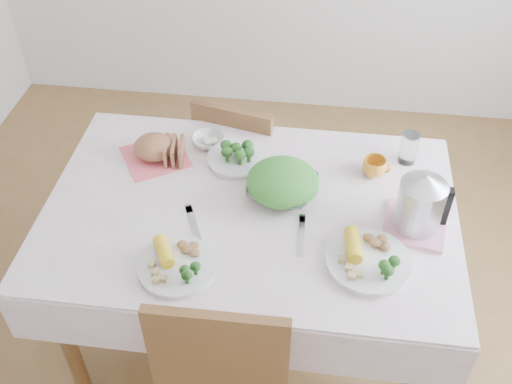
# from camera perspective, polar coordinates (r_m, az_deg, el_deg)

# --- Properties ---
(floor) EXTENTS (3.60, 3.60, 0.00)m
(floor) POSITION_cam_1_polar(r_m,az_deg,el_deg) (2.77, -0.47, -12.76)
(floor) COLOR olive
(floor) RESTS_ON ground
(dining_table) EXTENTS (1.40, 0.90, 0.75)m
(dining_table) POSITION_cam_1_polar(r_m,az_deg,el_deg) (2.47, -0.52, -7.85)
(dining_table) COLOR brown
(dining_table) RESTS_ON floor
(tablecloth) EXTENTS (1.50, 1.00, 0.01)m
(tablecloth) POSITION_cam_1_polar(r_m,az_deg,el_deg) (2.19, -0.59, -1.53)
(tablecloth) COLOR white
(tablecloth) RESTS_ON dining_table
(chair_far) EXTENTS (0.46, 0.46, 0.84)m
(chair_far) POSITION_cam_1_polar(r_m,az_deg,el_deg) (2.88, -0.89, 3.51)
(chair_far) COLOR brown
(chair_far) RESTS_ON floor
(salad_bowl) EXTENTS (0.30, 0.30, 0.06)m
(salad_bowl) POSITION_cam_1_polar(r_m,az_deg,el_deg) (2.22, 2.53, 0.32)
(salad_bowl) COLOR white
(salad_bowl) RESTS_ON tablecloth
(dinner_plate_left) EXTENTS (0.29, 0.29, 0.02)m
(dinner_plate_left) POSITION_cam_1_polar(r_m,az_deg,el_deg) (2.00, -7.49, -7.06)
(dinner_plate_left) COLOR white
(dinner_plate_left) RESTS_ON tablecloth
(dinner_plate_right) EXTENTS (0.35, 0.35, 0.02)m
(dinner_plate_right) POSITION_cam_1_polar(r_m,az_deg,el_deg) (2.03, 10.64, -6.54)
(dinner_plate_right) COLOR white
(dinner_plate_right) RESTS_ON tablecloth
(broccoli_plate) EXTENTS (0.28, 0.28, 0.02)m
(broccoli_plate) POSITION_cam_1_polar(r_m,az_deg,el_deg) (2.38, -1.87, 3.17)
(broccoli_plate) COLOR beige
(broccoli_plate) RESTS_ON tablecloth
(napkin) EXTENTS (0.33, 0.33, 0.00)m
(napkin) POSITION_cam_1_polar(r_m,az_deg,el_deg) (2.43, -9.56, 3.32)
(napkin) COLOR #FF656F
(napkin) RESTS_ON tablecloth
(bread_loaf) EXTENTS (0.19, 0.19, 0.10)m
(bread_loaf) POSITION_cam_1_polar(r_m,az_deg,el_deg) (2.40, -9.71, 4.35)
(bread_loaf) COLOR brown
(bread_loaf) RESTS_ON napkin
(fruit_bowl) EXTENTS (0.17, 0.17, 0.04)m
(fruit_bowl) POSITION_cam_1_polar(r_m,az_deg,el_deg) (2.46, -4.55, 4.88)
(fruit_bowl) COLOR white
(fruit_bowl) RESTS_ON tablecloth
(yellow_mug) EXTENTS (0.10, 0.10, 0.07)m
(yellow_mug) POSITION_cam_1_polar(r_m,az_deg,el_deg) (2.34, 11.20, 2.36)
(yellow_mug) COLOR orange
(yellow_mug) RESTS_ON tablecloth
(glass_tumbler) EXTENTS (0.09, 0.09, 0.13)m
(glass_tumbler) POSITION_cam_1_polar(r_m,az_deg,el_deg) (2.42, 14.34, 4.07)
(glass_tumbler) COLOR white
(glass_tumbler) RESTS_ON tablecloth
(pink_tray) EXTENTS (0.25, 0.25, 0.02)m
(pink_tray) POSITION_cam_1_polar(r_m,az_deg,el_deg) (2.18, 14.86, -3.08)
(pink_tray) COLOR pink
(pink_tray) RESTS_ON tablecloth
(electric_kettle) EXTENTS (0.20, 0.20, 0.23)m
(electric_kettle) POSITION_cam_1_polar(r_m,az_deg,el_deg) (2.11, 15.39, -0.94)
(electric_kettle) COLOR #B2B5BA
(electric_kettle) RESTS_ON pink_tray
(fork_left) EXTENTS (0.11, 0.21, 0.00)m
(fork_left) POSITION_cam_1_polar(r_m,az_deg,el_deg) (2.13, -5.91, -3.33)
(fork_left) COLOR silver
(fork_left) RESTS_ON tablecloth
(fork_right) EXTENTS (0.03, 0.19, 0.00)m
(fork_right) POSITION_cam_1_polar(r_m,az_deg,el_deg) (2.09, 4.34, -4.18)
(fork_right) COLOR silver
(fork_right) RESTS_ON tablecloth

